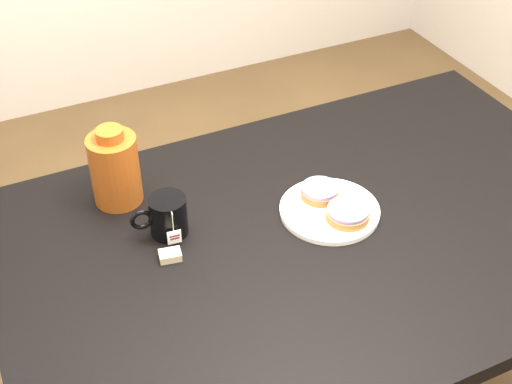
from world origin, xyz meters
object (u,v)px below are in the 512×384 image
Objects in this scene: bagel_back at (320,192)px; mug at (167,216)px; teabag_pouch at (170,255)px; plate at (330,210)px; bagel_package at (115,168)px; table at (321,256)px; bagel_front at (348,214)px.

mug is (-0.35, 0.04, 0.02)m from bagel_back.
bagel_back is at bearing 5.44° from teabag_pouch.
plate is at bearing -90.65° from bagel_back.
plate is at bearing -31.20° from bagel_package.
table is at bearing -17.49° from mug.
mug reaches higher than table.
bagel_front is (0.06, -0.00, 0.11)m from table.
bagel_package is (-0.41, 0.25, 0.08)m from plate.
bagel_package is (-0.41, 0.20, 0.06)m from bagel_back.
table is 0.12m from bagel_front.
teabag_pouch is at bearing -80.88° from bagel_package.
teabag_pouch is at bearing -174.56° from bagel_back.
bagel_front reaches higher than teabag_pouch.
table is 6.28× the size of plate.
plate is 1.76× the size of mug.
bagel_front is (0.02, -0.09, -0.00)m from bagel_back.
table is 0.36m from mug.
bagel_package is at bearing 148.80° from plate.
bagel_back is 2.34× the size of teabag_pouch.
bagel_front is at bearing -34.52° from bagel_package.
mug reaches higher than plate.
bagel_back is at bearing -1.41° from mug.
bagel_back is at bearing 65.29° from table.
teabag_pouch is at bearing 178.16° from plate.
table is at bearing -9.01° from teabag_pouch.
table is 11.08× the size of mug.
plate is 0.05m from bagel_front.
mug is 0.17m from bagel_package.
mug is (-0.35, 0.09, 0.04)m from plate.
bagel_package reaches higher than teabag_pouch.
bagel_front reaches higher than plate.
plate is at bearing 110.84° from bagel_front.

